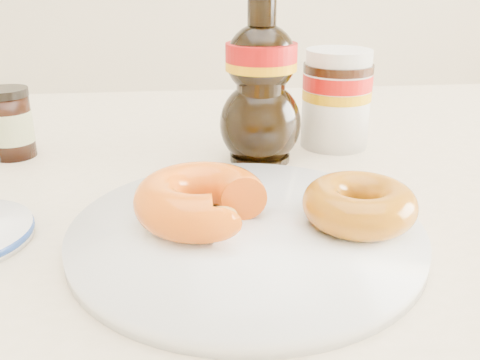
{
  "coord_description": "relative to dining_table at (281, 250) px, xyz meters",
  "views": [
    {
      "loc": [
        -0.1,
        -0.42,
        0.97
      ],
      "look_at": [
        -0.05,
        0.02,
        0.79
      ],
      "focal_mm": 40.0,
      "sensor_mm": 36.0,
      "label": 1
    }
  ],
  "objects": [
    {
      "name": "dark_jar",
      "position": [
        -0.31,
        0.11,
        0.12
      ],
      "size": [
        0.05,
        0.05,
        0.08
      ],
      "rotation": [
        0.0,
        0.0,
        -0.17
      ],
      "color": "black",
      "rests_on": "dining_table"
    },
    {
      "name": "plate",
      "position": [
        -0.05,
        -0.13,
        0.09
      ],
      "size": [
        0.3,
        0.3,
        0.01
      ],
      "color": "white",
      "rests_on": "dining_table"
    },
    {
      "name": "syrup_bottle",
      "position": [
        -0.02,
        0.07,
        0.18
      ],
      "size": [
        0.11,
        0.09,
        0.18
      ],
      "primitive_type": null,
      "rotation": [
        0.0,
        0.0,
        -0.16
      ],
      "color": "black",
      "rests_on": "dining_table"
    },
    {
      "name": "donut_whole",
      "position": [
        0.04,
        -0.13,
        0.11
      ],
      "size": [
        0.12,
        0.12,
        0.03
      ],
      "primitive_type": "torus",
      "rotation": [
        0.0,
        0.0,
        -0.38
      ],
      "color": "#956109",
      "rests_on": "plate"
    },
    {
      "name": "nutella_jar",
      "position": [
        0.09,
        0.12,
        0.15
      ],
      "size": [
        0.09,
        0.09,
        0.12
      ],
      "rotation": [
        0.0,
        0.0,
        0.05
      ],
      "color": "white",
      "rests_on": "dining_table"
    },
    {
      "name": "dining_table",
      "position": [
        0.0,
        0.0,
        0.0
      ],
      "size": [
        1.4,
        0.9,
        0.75
      ],
      "color": "beige",
      "rests_on": "ground"
    },
    {
      "name": "donut_bitten",
      "position": [
        -0.09,
        -0.11,
        0.12
      ],
      "size": [
        0.11,
        0.11,
        0.04
      ],
      "primitive_type": "torus",
      "rotation": [
        0.0,
        0.0,
        0.01
      ],
      "color": "#E0550C",
      "rests_on": "plate"
    }
  ]
}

